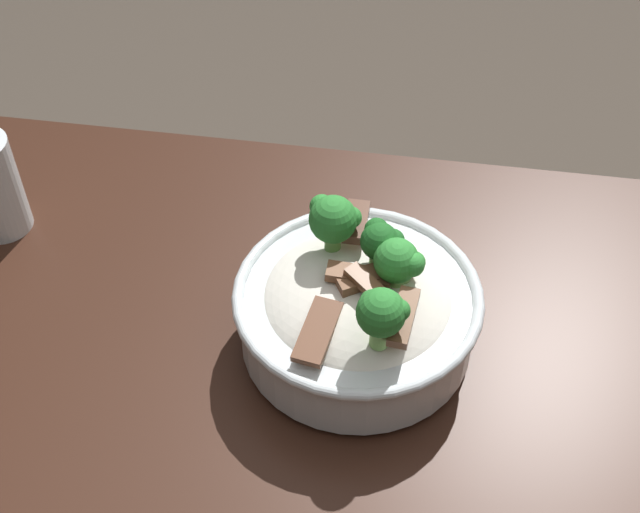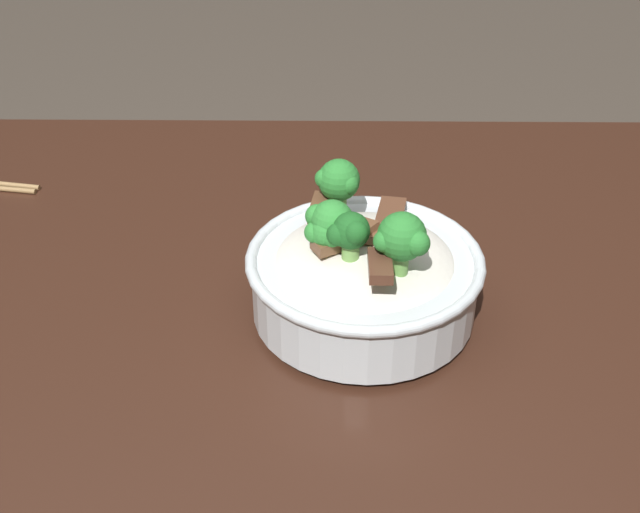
# 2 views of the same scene
# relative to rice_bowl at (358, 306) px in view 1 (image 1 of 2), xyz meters

# --- Properties ---
(dining_table) EXTENTS (1.57, 0.79, 0.81)m
(dining_table) POSITION_rel_rice_bowl_xyz_m (0.14, -0.09, -0.14)
(dining_table) COLOR #381E14
(dining_table) RESTS_ON ground
(rice_bowl) EXTENTS (0.24, 0.24, 0.15)m
(rice_bowl) POSITION_rel_rice_bowl_xyz_m (0.00, 0.00, 0.00)
(rice_bowl) COLOR silver
(rice_bowl) RESTS_ON dining_table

